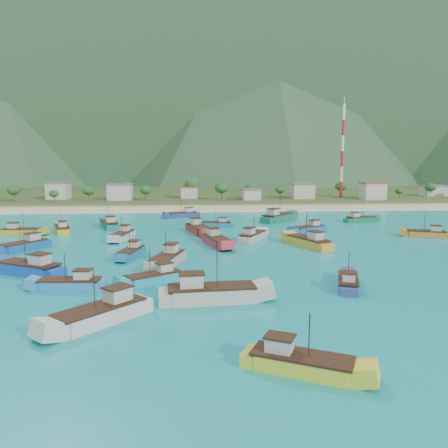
{
  "coord_description": "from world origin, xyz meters",
  "views": [
    {
      "loc": [
        -1.15,
        -88.86,
        18.93
      ],
      "look_at": [
        6.74,
        18.0,
        3.0
      ],
      "focal_mm": 35.0,
      "sensor_mm": 36.0,
      "label": 1
    }
  ],
  "objects": [
    {
      "name": "vegetation",
      "position": [
        -4.12,
        103.61,
        5.3
      ],
      "size": [
        276.79,
        26.05,
        9.17
      ],
      "color": "#235623",
      "rests_on": "ground"
    },
    {
      "name": "boat_1",
      "position": [
        -19.02,
        -25.34,
        0.66
      ],
      "size": [
        9.99,
        3.59,
        5.8
      ],
      "rotation": [
        0.0,
        0.0,
        1.5
      ],
      "color": "teal",
      "rests_on": "ground"
    },
    {
      "name": "beach",
      "position": [
        0.0,
        79.0,
        0.0
      ],
      "size": [
        400.0,
        18.0,
        1.2
      ],
      "primitive_type": "cube",
      "color": "beige",
      "rests_on": "ground"
    },
    {
      "name": "boat_6",
      "position": [
        24.11,
        2.93,
        0.94
      ],
      "size": [
        8.35,
        12.81,
        7.32
      ],
      "rotation": [
        0.0,
        0.0,
        0.42
      ],
      "color": "gold",
      "rests_on": "ground"
    },
    {
      "name": "boat_33",
      "position": [
        -4.0,
        54.71,
        0.72
      ],
      "size": [
        10.81,
        5.74,
        6.12
      ],
      "rotation": [
        0.0,
        0.0,
        1.84
      ],
      "color": "navy",
      "rests_on": "ground"
    },
    {
      "name": "boat_31",
      "position": [
        29.38,
        22.0,
        0.71
      ],
      "size": [
        10.42,
        7.73,
        6.07
      ],
      "rotation": [
        0.0,
        0.0,
        2.09
      ],
      "color": "#1462B1",
      "rests_on": "ground"
    },
    {
      "name": "boat_26",
      "position": [
        13.1,
        11.91,
        0.79
      ],
      "size": [
        8.3,
        11.15,
        6.5
      ],
      "rotation": [
        0.0,
        0.0,
        5.76
      ],
      "color": "#B2ACA2",
      "rests_on": "ground"
    },
    {
      "name": "boat_3",
      "position": [
        -5.67,
        -11.26,
        0.86
      ],
      "size": [
        6.61,
        12.16,
        6.89
      ],
      "rotation": [
        0.0,
        0.0,
        2.85
      ],
      "color": "#A59B96",
      "rests_on": "ground"
    },
    {
      "name": "boat_14",
      "position": [
        25.27,
        42.84,
        1.06
      ],
      "size": [
        12.4,
        12.38,
        7.99
      ],
      "rotation": [
        0.0,
        0.0,
        5.5
      ],
      "color": "#17654C",
      "rests_on": "ground"
    },
    {
      "name": "boat_32",
      "position": [
        -35.19,
        26.68,
        0.74
      ],
      "size": [
        6.65,
        11.01,
        6.25
      ],
      "rotation": [
        0.0,
        0.0,
        0.36
      ],
      "color": "gold",
      "rests_on": "ground"
    },
    {
      "name": "boat_18",
      "position": [
        56.56,
        12.89,
        0.67
      ],
      "size": [
        10.27,
        6.39,
        5.85
      ],
      "rotation": [
        0.0,
        0.0,
        1.19
      ],
      "color": "#BC7627",
      "rests_on": "ground"
    },
    {
      "name": "boat_30",
      "position": [
        -17.77,
        15.6,
        0.73
      ],
      "size": [
        5.02,
        10.82,
        6.16
      ],
      "rotation": [
        0.0,
        0.0,
        2.95
      ],
      "color": "beige",
      "rests_on": "ground"
    },
    {
      "name": "boat_17",
      "position": [
        0.32,
        23.01,
        0.91
      ],
      "size": [
        6.85,
        12.67,
        7.18
      ],
      "rotation": [
        0.0,
        0.0,
        3.43
      ],
      "color": "maroon",
      "rests_on": "ground"
    },
    {
      "name": "mountains",
      "position": [
        -18.31,
        403.81,
        106.83
      ],
      "size": [
        1520.0,
        440.0,
        260.0
      ],
      "color": "slate",
      "rests_on": "ground"
    },
    {
      "name": "radio_tower",
      "position": [
        67.53,
        108.0,
        22.59
      ],
      "size": [
        1.2,
        1.2,
        41.99
      ],
      "color": "red",
      "rests_on": "ground"
    },
    {
      "name": "boat_28",
      "position": [
        -7.06,
        -22.77,
        0.65
      ],
      "size": [
        9.69,
        7.72,
        5.74
      ],
      "rotation": [
        0.0,
        0.0,
        2.15
      ],
      "color": "#1D98B7",
      "rests_on": "ground"
    },
    {
      "name": "boat_27",
      "position": [
        4.14,
        6.31,
        0.87
      ],
      "size": [
        6.45,
        12.28,
        6.96
      ],
      "rotation": [
        0.0,
        0.0,
        3.41
      ],
      "color": "#B12C3D",
      "rests_on": "ground"
    },
    {
      "name": "land",
      "position": [
        0.0,
        140.0,
        0.0
      ],
      "size": [
        400.0,
        110.0,
        2.4
      ],
      "primitive_type": "cube",
      "color": "#385123",
      "rests_on": "ground"
    },
    {
      "name": "boat_16",
      "position": [
        5.97,
        33.46,
        0.57
      ],
      "size": [
        9.27,
        4.16,
        5.29
      ],
      "rotation": [
        0.0,
        0.0,
        1.4
      ],
      "color": "teal",
      "rests_on": "ground"
    },
    {
      "name": "boat_7",
      "position": [
        -13.18,
        -3.7,
        0.63
      ],
      "size": [
        4.97,
        9.95,
        5.65
      ],
      "rotation": [
        0.0,
        0.0,
        2.91
      ],
      "color": "#1A6C92",
      "rests_on": "ground"
    },
    {
      "name": "surf_line",
      "position": [
        0.0,
        69.5,
        0.0
      ],
      "size": [
        400.0,
        2.5,
        0.08
      ],
      "primitive_type": "cube",
      "color": "white",
      "rests_on": "ground"
    },
    {
      "name": "boat_9",
      "position": [
        -36.52,
        4.2,
        0.8
      ],
      "size": [
        9.09,
        10.93,
        6.55
      ],
      "rotation": [
        0.0,
        0.0,
        2.52
      ],
      "color": "#134F94",
      "rests_on": "ground"
    },
    {
      "name": "boat_10",
      "position": [
        -24.3,
        33.5,
        0.85
      ],
      "size": [
        7.13,
        12.0,
        6.81
      ],
      "rotation": [
        0.0,
        0.0,
        0.35
      ],
      "color": "#196961",
      "rests_on": "ground"
    },
    {
      "name": "boat_20",
      "position": [
        1.06,
        -32.5,
        1.02
      ],
      "size": [
        13.4,
        4.85,
        7.77
      ],
      "rotation": [
        0.0,
        0.0,
        4.79
      ],
      "color": "#B6B2A5",
      "rests_on": "ground"
    },
    {
      "name": "boat_24",
      "position": [
        -11.75,
        -39.03,
        0.93
      ],
      "size": [
        11.14,
        11.45,
        7.29
      ],
      "rotation": [
        0.0,
        0.0,
        2.38
      ],
      "color": "beige",
      "rests_on": "ground"
    },
    {
      "name": "village",
      "position": [
        6.29,
        102.24,
        4.73
      ],
      "size": [
        214.35,
        22.33,
        7.05
      ],
      "color": "beige",
      "rests_on": "ground"
    },
    {
      "name": "boat_13",
      "position": [
        -44.48,
        23.47,
        0.72
      ],
      "size": [
        10.63,
        4.01,
        6.14
      ],
      "rotation": [
        0.0,
        0.0,
        4.62
      ],
      "color": "gold",
      "rests_on": "ground"
    },
    {
      "name": "boat_23",
      "position": [
        21.95,
        -27.39,
        0.61
      ],
      "size": [
        5.63,
        9.75,
        5.53
      ],
      "rotation": [
        0.0,
        0.0,
        5.96
      ],
      "color": "navy",
      "rests_on": "ground"
    },
    {
      "name": "boat_4",
      "position": [
        8.32,
        -52.6,
        0.7
      ],
      "size": [
        10.46,
        7.27,
        6.02
      ],
      "rotation": [
        0.0,
        0.0,
        4.25
      ],
      "color": "yellow",
      "rests_on": "ground"
    },
    {
      "name": "boat_19",
      "position": [
        50.09,
        39.64,
        0.69
      ],
      "size": [
        10.49,
        5.56,
        5.95
      ],
      "rotation": [
        0.0,
        0.0,
        4.98
      ],
      "color": "#116E40",
      "rests_on": "ground"
    },
    {
      "name": "ground",
      "position": [
        0.0,
        0.0,
        0.0
      ],
      "size": [
        600.0,
        600.0,
        0.0
      ],
      "primitive_type": "plane",
      "color": "#0B7183",
      "rests_on": "ground"
    },
    {
      "name": "boat_29",
      "position": [
        -27.97,
        -16.48,
        0.94
      ],
      "size": [
        12.67,
        9.16,
        7.34
      ],
      "rotation": [
        0.0,
        0.0,
        1.07
      ],
      "color": "#1549AD",
      "rests_on": "ground"
    }
  ]
}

